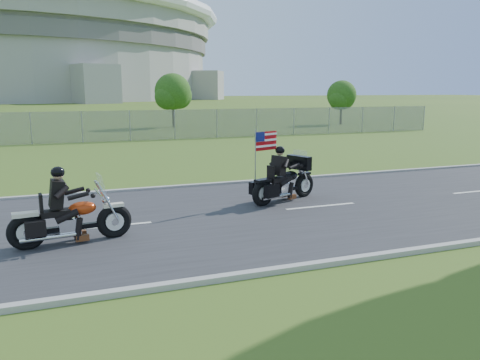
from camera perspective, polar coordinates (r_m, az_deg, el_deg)
name	(u,v)px	position (r m, az deg, el deg)	size (l,w,h in m)	color
ground	(186,221)	(12.35, -6.63, -4.94)	(420.00, 420.00, 0.00)	#38571B
road	(186,220)	(12.34, -6.64, -4.85)	(120.00, 8.00, 0.04)	#28282B
curb_north	(158,188)	(16.19, -9.94, -1.00)	(120.00, 0.18, 0.12)	#9E9B93
curb_south	(237,276)	(8.65, -0.31, -11.64)	(120.00, 0.18, 0.12)	#9E9B93
fence	(31,128)	(31.75, -24.14, 5.79)	(60.00, 0.03, 2.00)	gray
stadium	(12,52)	(182.80, -26.05, 13.80)	(140.40, 140.40, 29.20)	#A3A099
tree_fence_near	(173,94)	(42.51, -8.16, 10.39)	(3.52, 3.28, 4.75)	#382316
tree_fence_far	(342,97)	(46.68, 12.29, 9.89)	(3.08, 2.87, 4.20)	#382316
motorcycle_lead	(70,220)	(10.94, -20.05, -4.61)	(2.64, 0.85, 1.78)	black
motorcycle_follow	(284,183)	(14.19, 5.40, -0.35)	(2.48, 1.30, 2.16)	black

